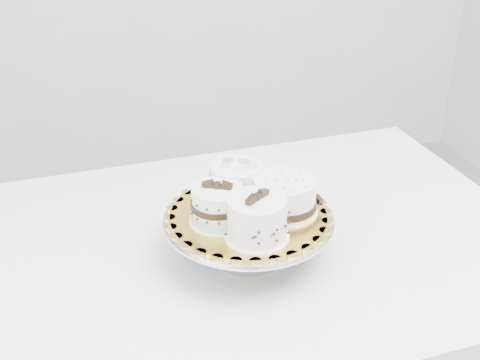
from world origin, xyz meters
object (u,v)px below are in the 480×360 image
object	(u,v)px
table	(241,269)
cake_stand	(248,228)
cake_board	(248,215)
cake_banded	(218,206)
cake_ribbon	(285,196)
cake_swirl	(257,219)
cake_dots	(237,182)

from	to	relation	value
table	cake_stand	world-z (taller)	cake_stand
table	cake_board	world-z (taller)	cake_board
cake_board	cake_banded	size ratio (longest dim) A/B	2.32
table	cake_ribbon	xyz separation A→B (m)	(0.07, -0.06, 0.20)
cake_swirl	cake_ribbon	size ratio (longest dim) A/B	0.99
cake_stand	cake_banded	bearing A→B (deg)	-173.40
cake_swirl	cake_dots	size ratio (longest dim) A/B	1.11
cake_swirl	cake_ribbon	world-z (taller)	cake_swirl
cake_stand	cake_swirl	xyz separation A→B (m)	(-0.01, -0.08, 0.07)
table	cake_stand	distance (m)	0.15
table	cake_board	xyz separation A→B (m)	(-0.00, -0.05, 0.17)
cake_swirl	cake_dots	world-z (taller)	cake_swirl
cake_stand	cake_dots	size ratio (longest dim) A/B	2.48
cake_board	cake_dots	xyz separation A→B (m)	(-0.01, 0.06, 0.04)
cake_banded	cake_dots	world-z (taller)	cake_banded
cake_stand	cake_ribbon	xyz separation A→B (m)	(0.07, -0.01, 0.06)
cake_dots	cake_ribbon	world-z (taller)	cake_dots
table	cake_banded	distance (m)	0.22
cake_board	cake_banded	distance (m)	0.07
cake_board	cake_swirl	size ratio (longest dim) A/B	2.05
cake_board	cake_dots	size ratio (longest dim) A/B	2.27
cake_stand	cake_banded	distance (m)	0.09
cake_dots	table	bearing A→B (deg)	-64.83
cake_swirl	cake_board	bearing A→B (deg)	50.05
table	cake_dots	distance (m)	0.21
cake_stand	cake_board	world-z (taller)	cake_board
cake_banded	cake_ribbon	distance (m)	0.13
cake_swirl	cake_dots	bearing A→B (deg)	55.10
table	cake_board	distance (m)	0.18
cake_banded	table	bearing A→B (deg)	69.94
cake_board	cake_ribbon	distance (m)	0.08
cake_stand	cake_dots	xyz separation A→B (m)	(-0.01, 0.06, 0.07)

